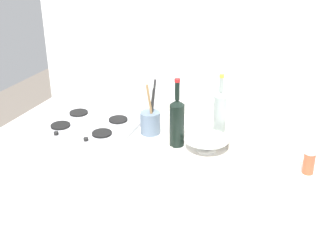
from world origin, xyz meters
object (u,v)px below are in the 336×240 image
stovetop_hob (90,125)px  wine_bottle_leftmost (177,121)px  wine_bottle_mid_left (220,112)px  condiment_jar_front (309,162)px  plate_stack (248,139)px  mixing_bowl (207,144)px  utensil_crock (150,121)px  butter_dish (157,156)px

stovetop_hob → wine_bottle_leftmost: wine_bottle_leftmost is taller
wine_bottle_mid_left → condiment_jar_front: wine_bottle_mid_left is taller
stovetop_hob → plate_stack: (0.84, 0.12, 0.01)m
mixing_bowl → utensil_crock: size_ratio=0.73×
utensil_crock → condiment_jar_front: (0.81, -0.11, -0.01)m
wine_bottle_leftmost → plate_stack: bearing=22.5°
wine_bottle_leftmost → butter_dish: 0.22m
wine_bottle_leftmost → wine_bottle_mid_left: size_ratio=1.08×
plate_stack → utensil_crock: (-0.50, -0.06, 0.04)m
plate_stack → condiment_jar_front: bearing=-28.9°
plate_stack → butter_dish: size_ratio=1.83×
plate_stack → condiment_jar_front: size_ratio=2.16×
plate_stack → mixing_bowl: bearing=-140.9°
plate_stack → wine_bottle_mid_left: 0.21m
stovetop_hob → butter_dish: size_ratio=3.82×
mixing_bowl → utensil_crock: (-0.33, 0.08, 0.03)m
wine_bottle_mid_left → condiment_jar_front: (0.48, -0.24, -0.07)m
mixing_bowl → condiment_jar_front: (0.48, -0.03, 0.02)m
wine_bottle_leftmost → stovetop_hob: bearing=178.4°
condiment_jar_front → wine_bottle_leftmost: bearing=177.1°
utensil_crock → condiment_jar_front: 0.82m
plate_stack → butter_dish: butter_dish is taller
mixing_bowl → utensil_crock: utensil_crock is taller
plate_stack → butter_dish: bearing=-137.1°
stovetop_hob → wine_bottle_mid_left: (0.67, 0.19, 0.11)m
stovetop_hob → wine_bottle_leftmost: 0.52m
stovetop_hob → butter_dish: bearing=-23.4°
butter_dish → utensil_crock: (-0.15, 0.27, 0.04)m
butter_dish → condiment_jar_front: condiment_jar_front is taller
stovetop_hob → wine_bottle_leftmost: size_ratio=1.43×
utensil_crock → wine_bottle_mid_left: bearing=21.6°
condiment_jar_front → plate_stack: bearing=151.1°
wine_bottle_mid_left → butter_dish: bearing=-114.9°
utensil_crock → stovetop_hob: bearing=-169.7°
plate_stack → condiment_jar_front: (0.31, -0.17, 0.03)m
stovetop_hob → butter_dish: (0.48, -0.21, 0.02)m
wine_bottle_leftmost → butter_dish: size_ratio=2.67×
plate_stack → utensil_crock: utensil_crock is taller
stovetop_hob → utensil_crock: bearing=10.3°
condiment_jar_front → mixing_bowl: bearing=176.7°
utensil_crock → condiment_jar_front: utensil_crock is taller
wine_bottle_mid_left → mixing_bowl: 0.23m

